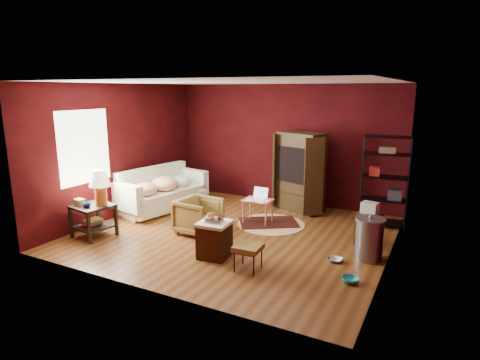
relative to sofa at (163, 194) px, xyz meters
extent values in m
cube|color=brown|center=(2.13, -0.56, -0.39)|extent=(5.50, 5.00, 0.02)
cube|color=white|center=(2.13, -0.56, 2.43)|extent=(5.50, 5.00, 0.02)
cube|color=#40090B|center=(2.13, 1.95, 1.02)|extent=(5.50, 0.02, 2.80)
cube|color=#40090B|center=(2.13, -3.07, 1.02)|extent=(5.50, 0.02, 2.80)
cube|color=#40090B|center=(-0.63, -0.56, 1.02)|extent=(0.02, 5.00, 2.80)
cube|color=#40090B|center=(4.89, -0.56, 1.02)|extent=(0.02, 5.00, 2.80)
cube|color=white|center=(-0.60, -1.56, 1.22)|extent=(0.02, 1.20, 1.40)
imported|color=white|center=(0.00, 0.00, 0.00)|extent=(1.11, 2.00, 0.75)
imported|color=black|center=(1.51, -0.86, 0.00)|extent=(0.71, 0.76, 0.74)
imported|color=#AEB1B5|center=(4.15, -0.96, -0.26)|extent=(0.24, 0.07, 0.23)
imported|color=#28B9BE|center=(4.53, -1.56, -0.25)|extent=(0.26, 0.16, 0.24)
imported|color=#0C1A3F|center=(-0.09, -2.06, 0.29)|extent=(0.17, 0.18, 0.14)
imported|color=#EDCA74|center=(2.33, -1.74, 0.35)|extent=(0.14, 0.13, 0.12)
cube|color=black|center=(-0.11, -1.91, 0.20)|extent=(0.72, 0.72, 0.04)
cube|color=black|center=(-0.11, -1.91, -0.19)|extent=(0.68, 0.68, 0.03)
cube|color=black|center=(-0.44, -2.14, -0.08)|extent=(0.06, 0.06, 0.59)
cube|color=black|center=(0.12, -2.23, -0.08)|extent=(0.06, 0.06, 0.59)
cube|color=black|center=(-0.35, -1.58, -0.08)|extent=(0.06, 0.06, 0.59)
cube|color=black|center=(0.21, -1.67, -0.08)|extent=(0.06, 0.06, 0.59)
cylinder|color=orange|center=(0.03, -1.82, 0.40)|extent=(0.24, 0.24, 0.36)
cone|color=#F2E5C6|center=(0.03, -1.82, 0.73)|extent=(0.43, 0.43, 0.30)
cube|color=#968F52|center=(-0.30, -2.04, 0.29)|extent=(0.21, 0.15, 0.13)
cube|color=#DA4636|center=(-0.17, -1.90, -0.14)|extent=(0.28, 0.33, 0.03)
cube|color=#3679DA|center=(-0.16, -1.90, -0.10)|extent=(0.28, 0.33, 0.03)
cube|color=#F6EA52|center=(-0.15, -1.90, -0.06)|extent=(0.28, 0.33, 0.03)
cube|color=white|center=(0.02, -0.01, -0.09)|extent=(1.15, 2.05, 0.41)
cube|color=white|center=(-0.33, 0.05, 0.18)|extent=(0.53, 1.94, 0.81)
cube|color=white|center=(-0.16, -0.96, 0.13)|extent=(0.83, 0.33, 0.56)
cube|color=white|center=(0.19, 0.94, 0.13)|extent=(0.83, 0.33, 0.56)
ellipsoid|color=#FF5124|center=(-0.03, -0.57, 0.24)|extent=(0.62, 0.62, 0.29)
ellipsoid|color=#FF5124|center=(0.07, -0.02, 0.26)|extent=(0.69, 0.69, 0.33)
ellipsoid|color=white|center=(0.16, 0.48, 0.22)|extent=(0.57, 0.57, 0.26)
cube|color=#3A1F0D|center=(2.36, -1.68, -0.10)|extent=(0.49, 0.49, 0.55)
cube|color=white|center=(2.36, -1.68, 0.20)|extent=(0.53, 0.53, 0.05)
cube|color=#C0B69E|center=(2.36, -1.68, 0.23)|extent=(0.28, 0.23, 0.02)
cube|color=teal|center=(2.36, -1.68, 0.26)|extent=(0.29, 0.24, 0.02)
cube|color=#B44943|center=(2.36, -1.68, 0.28)|extent=(0.24, 0.19, 0.02)
cube|color=black|center=(2.43, -1.64, 0.30)|extent=(0.11, 0.17, 0.02)
cube|color=black|center=(3.06, -1.87, -0.01)|extent=(0.41, 0.41, 0.08)
cube|color=black|center=(3.06, -1.87, -0.06)|extent=(0.37, 0.37, 0.02)
cylinder|color=black|center=(2.91, -2.04, -0.21)|extent=(0.02, 0.02, 0.32)
cylinder|color=black|center=(3.23, -2.02, -0.21)|extent=(0.02, 0.02, 0.32)
cylinder|color=black|center=(2.90, -1.72, -0.21)|extent=(0.02, 0.02, 0.32)
cylinder|color=black|center=(3.21, -1.71, -0.21)|extent=(0.02, 0.02, 0.32)
cylinder|color=white|center=(2.53, 0.23, -0.37)|extent=(1.76, 1.76, 0.01)
cube|color=#451812|center=(2.46, 0.28, -0.36)|extent=(1.40, 1.28, 0.01)
cube|color=#EC756B|center=(2.25, 0.20, 0.11)|extent=(0.58, 0.40, 0.03)
cylinder|color=#EC756B|center=(2.00, 0.04, -0.13)|extent=(0.03, 0.03, 0.48)
cylinder|color=#EC756B|center=(2.50, 0.04, -0.13)|extent=(0.03, 0.03, 0.48)
cylinder|color=#EC756B|center=(2.00, 0.37, -0.13)|extent=(0.03, 0.03, 0.48)
cylinder|color=#EC756B|center=(2.50, 0.37, -0.13)|extent=(0.03, 0.03, 0.48)
cube|color=white|center=(2.25, 0.23, 0.13)|extent=(0.31, 0.21, 0.02)
cube|color=silver|center=(2.25, 0.34, 0.24)|extent=(0.31, 0.07, 0.21)
cube|color=white|center=(2.14, 0.11, 0.12)|extent=(0.26, 0.32, 0.00)
cube|color=white|center=(2.39, 0.12, 0.12)|extent=(0.25, 0.32, 0.00)
cube|color=#382610|center=(2.70, 1.48, 0.50)|extent=(1.14, 0.85, 1.75)
cube|color=black|center=(2.67, 1.40, 0.69)|extent=(0.92, 0.66, 0.78)
cube|color=#382610|center=(2.09, 1.42, 0.50)|extent=(0.16, 0.41, 1.66)
cube|color=#382610|center=(3.14, 1.06, 0.50)|extent=(0.36, 0.28, 1.66)
cube|color=#2D3032|center=(2.68, 1.44, 0.59)|extent=(0.69, 0.62, 0.48)
cube|color=black|center=(2.61, 1.22, 0.59)|extent=(0.44, 0.16, 0.37)
cube|color=#382610|center=(2.68, 1.44, 0.04)|extent=(0.94, 0.71, 0.05)
cylinder|color=black|center=(4.14, 0.92, 0.53)|extent=(0.03, 0.03, 1.81)
cylinder|color=black|center=(4.98, 1.02, 0.53)|extent=(0.03, 0.03, 1.81)
cylinder|color=black|center=(4.09, 1.28, 0.53)|extent=(0.03, 0.03, 1.81)
cylinder|color=black|center=(4.93, 1.38, 0.53)|extent=(0.03, 0.03, 1.81)
cube|color=black|center=(4.53, 1.15, -0.27)|extent=(0.93, 0.49, 0.03)
cube|color=black|center=(4.53, 1.15, 0.18)|extent=(0.93, 0.49, 0.03)
cube|color=black|center=(4.53, 1.15, 0.63)|extent=(0.93, 0.49, 0.03)
cube|color=black|center=(4.53, 1.15, 1.09)|extent=(0.93, 0.49, 0.03)
cube|color=black|center=(4.53, 1.15, 1.42)|extent=(0.93, 0.49, 0.03)
cube|color=maroon|center=(4.33, 1.13, 0.73)|extent=(0.23, 0.27, 0.16)
cube|color=#2F2F3A|center=(4.73, 1.18, 0.30)|extent=(0.28, 0.28, 0.20)
cube|color=brown|center=(4.53, 1.15, 1.17)|extent=(0.32, 0.24, 0.12)
cube|color=#382610|center=(4.47, 0.02, 0.18)|extent=(0.45, 0.45, 0.04)
cube|color=#382610|center=(4.28, -0.11, -0.10)|extent=(0.04, 0.04, 0.56)
cube|color=#382610|center=(4.60, -0.17, -0.10)|extent=(0.04, 0.04, 0.56)
cube|color=#382610|center=(4.34, 0.21, -0.10)|extent=(0.04, 0.04, 0.56)
cube|color=#382610|center=(4.66, 0.16, -0.10)|extent=(0.04, 0.04, 0.56)
cube|color=white|center=(4.47, 0.02, 0.30)|extent=(0.30, 0.26, 0.19)
cylinder|color=gray|center=(4.59, -0.61, -0.05)|extent=(0.55, 0.55, 0.65)
cylinder|color=gray|center=(4.59, -0.61, 0.29)|extent=(0.60, 0.60, 0.04)
sphere|color=gray|center=(4.59, -0.61, 0.33)|extent=(0.08, 0.08, 0.06)
camera|label=1|loc=(5.56, -6.91, 2.30)|focal=30.00mm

